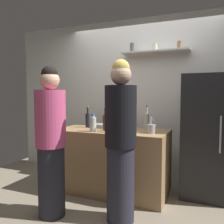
# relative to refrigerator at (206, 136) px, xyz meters

# --- Properties ---
(ground_plane) EXTENTS (5.28, 5.28, 0.00)m
(ground_plane) POSITION_rel_refrigerator_xyz_m (-0.98, -0.85, -0.82)
(ground_plane) COLOR gray
(back_wall_assembly) EXTENTS (4.80, 0.32, 2.60)m
(back_wall_assembly) POSITION_rel_refrigerator_xyz_m (-0.98, 0.40, 0.48)
(back_wall_assembly) COLOR white
(back_wall_assembly) RESTS_ON ground
(refrigerator) EXTENTS (0.61, 0.67, 1.64)m
(refrigerator) POSITION_rel_refrigerator_xyz_m (0.00, 0.00, 0.00)
(refrigerator) COLOR black
(refrigerator) RESTS_ON ground
(counter) EXTENTS (1.55, 0.73, 0.89)m
(counter) POSITION_rel_refrigerator_xyz_m (-1.22, -0.36, -0.38)
(counter) COLOR #9E7A51
(counter) RESTS_ON ground
(baking_pan) EXTENTS (0.34, 0.24, 0.05)m
(baking_pan) POSITION_rel_refrigerator_xyz_m (-1.42, -0.21, 0.09)
(baking_pan) COLOR gray
(baking_pan) RESTS_ON counter
(utensil_holder) EXTENTS (0.11, 0.11, 0.22)m
(utensil_holder) POSITION_rel_refrigerator_xyz_m (-0.65, -0.45, 0.12)
(utensil_holder) COLOR #B2B2B7
(utensil_holder) RESTS_ON counter
(wine_bottle_green_glass) EXTENTS (0.07, 0.07, 0.31)m
(wine_bottle_green_glass) POSITION_rel_refrigerator_xyz_m (-1.11, -0.57, 0.18)
(wine_bottle_green_glass) COLOR #19471E
(wine_bottle_green_glass) RESTS_ON counter
(wine_bottle_amber_glass) EXTENTS (0.07, 0.07, 0.31)m
(wine_bottle_amber_glass) POSITION_rel_refrigerator_xyz_m (-1.28, -0.46, 0.18)
(wine_bottle_amber_glass) COLOR #472814
(wine_bottle_amber_glass) RESTS_ON counter
(wine_bottle_dark_glass) EXTENTS (0.07, 0.07, 0.32)m
(wine_bottle_dark_glass) POSITION_rel_refrigerator_xyz_m (-1.66, -0.27, 0.18)
(wine_bottle_dark_glass) COLOR black
(wine_bottle_dark_glass) RESTS_ON counter
(wine_bottle_pale_glass) EXTENTS (0.06, 0.06, 0.34)m
(wine_bottle_pale_glass) POSITION_rel_refrigerator_xyz_m (-0.79, -0.12, 0.19)
(wine_bottle_pale_glass) COLOR #B2BFB2
(wine_bottle_pale_glass) RESTS_ON counter
(water_bottle_plastic) EXTENTS (0.09, 0.09, 0.23)m
(water_bottle_plastic) POSITION_rel_refrigerator_xyz_m (-1.40, -0.61, 0.17)
(water_bottle_plastic) COLOR silver
(water_bottle_plastic) RESTS_ON counter
(person_pink_top) EXTENTS (0.34, 0.34, 1.69)m
(person_pink_top) POSITION_rel_refrigerator_xyz_m (-1.59, -1.26, 0.02)
(person_pink_top) COLOR #262633
(person_pink_top) RESTS_ON ground
(person_blonde) EXTENTS (0.34, 0.34, 1.75)m
(person_blonde) POSITION_rel_refrigerator_xyz_m (-0.83, -1.07, 0.05)
(person_blonde) COLOR #262633
(person_blonde) RESTS_ON ground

